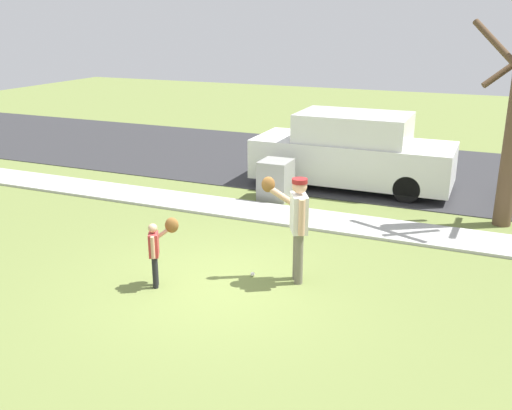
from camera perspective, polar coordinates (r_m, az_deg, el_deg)
The scene contains 8 objects.
ground_plane at distance 12.44m, azimuth 3.57°, elevation -1.42°, with size 48.00×48.00×0.00m, color olive.
sidewalk_strip at distance 12.52m, azimuth 3.73°, elevation -1.15°, with size 36.00×1.20×0.06m, color #B2B2AD.
road_surface at distance 17.14m, azimuth 9.34°, elevation 3.89°, with size 36.00×6.80×0.02m, color #2D2D30.
person_adult at distance 9.21m, azimuth 4.03°, elevation -1.33°, with size 0.87×0.56×1.76m.
person_child at distance 9.28m, azimuth -9.72°, elevation -3.89°, with size 0.44×0.57×1.12m.
baseball at distance 9.74m, azimuth -0.34°, elevation -6.92°, with size 0.07×0.07×0.07m, color white.
utility_cabinet at distance 13.72m, azimuth 1.97°, elevation 2.54°, with size 0.71×0.75×0.94m, color gray.
parked_van_white at distance 14.85m, azimuth 9.59°, elevation 5.23°, with size 5.00×1.95×1.88m.
Camera 1 is at (3.88, -7.57, 4.17)m, focal length 40.11 mm.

